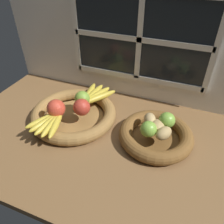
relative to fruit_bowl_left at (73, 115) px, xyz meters
The scene contains 14 objects.
ground_plane 21.67cm from the fruit_bowl_left, ahead, with size 140.00×90.00×3.00cm, color brown.
back_wall 44.77cm from the fruit_bowl_left, 54.83° to the left, with size 140.00×4.60×55.00cm.
fruit_bowl_left is the anchor object (origin of this frame).
fruit_bowl_right 38.22cm from the fruit_bowl_left, ahead, with size 30.30×30.30×5.53cm.
apple_red_front 10.13cm from the fruit_bowl_left, 122.05° to the right, with size 7.85×7.85×7.85cm, color #CC422D.
apple_red_right 8.84cm from the fruit_bowl_left, 13.11° to the right, with size 7.45×7.45×7.45cm, color #B73828.
apple_green_back 8.57cm from the fruit_bowl_left, 63.37° to the left, with size 6.96×6.96×6.96cm, color #7AA338.
banana_bunch_front 13.81cm from the fruit_bowl_left, 105.03° to the right, with size 14.97×17.74×2.89cm.
banana_bunch_back 14.21cm from the fruit_bowl_left, 67.70° to the left, with size 15.26×19.58×3.04cm.
potato_oblong 35.14cm from the fruit_bowl_left, ahead, with size 6.65×4.79×4.96cm, color tan.
potato_large 38.56cm from the fruit_bowl_left, ahead, with size 7.16×5.81×4.29cm, color tan.
potato_small 41.91cm from the fruit_bowl_left, ahead, with size 7.34×4.73×4.89cm, color tan.
lime_near 36.36cm from the fruit_bowl_left, ahead, with size 6.37×6.37×6.37cm, color #7AAD3D.
lime_far 41.91cm from the fruit_bowl_left, ahead, with size 6.57×6.57×6.57cm, color #7AAD3D.
Camera 1 is at (24.13, -67.21, 64.83)cm, focal length 35.04 mm.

